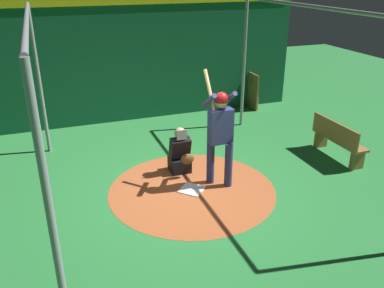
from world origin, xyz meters
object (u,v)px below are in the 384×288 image
batter (220,129)px  catcher (180,155)px  bat_rack (251,91)px  home_plate (192,189)px  bench (337,140)px

batter → catcher: (-0.73, -0.53, -0.75)m
bat_rack → catcher: bearing=-45.7°
home_plate → catcher: size_ratio=0.43×
home_plate → catcher: catcher is taller
catcher → bench: bearing=80.9°
batter → bat_rack: size_ratio=2.07×
catcher → bat_rack: size_ratio=0.93×
home_plate → bench: (-0.24, 3.47, 0.42)m
catcher → bench: 3.48m
home_plate → batter: 1.26m
catcher → bench: (0.55, 3.43, 0.05)m
bench → bat_rack: bearing=-179.0°
catcher → bat_rack: 4.71m
catcher → bench: size_ratio=0.68×
home_plate → bench: size_ratio=0.29×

